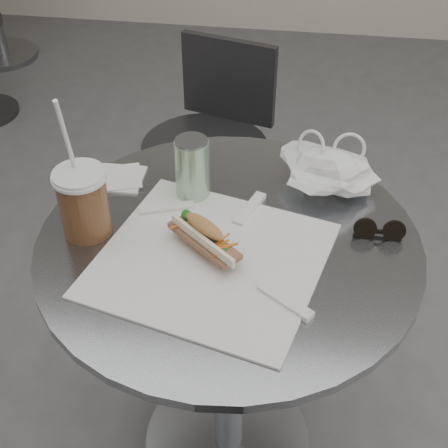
# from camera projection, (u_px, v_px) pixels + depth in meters

# --- Properties ---
(cafe_table) EXTENTS (0.76, 0.76, 0.74)m
(cafe_table) POSITION_uv_depth(u_px,v_px,m) (228.00, 331.00, 1.40)
(cafe_table) COLOR slate
(cafe_table) RESTS_ON ground
(chair_far) EXTENTS (0.41, 0.44, 0.76)m
(chair_far) POSITION_uv_depth(u_px,v_px,m) (211.00, 175.00, 2.08)
(chair_far) COLOR #313134
(chair_far) RESTS_ON ground
(sandwich_paper) EXTENTS (0.49, 0.47, 0.00)m
(sandwich_paper) POSITION_uv_depth(u_px,v_px,m) (211.00, 259.00, 1.18)
(sandwich_paper) COLOR white
(sandwich_paper) RESTS_ON cafe_table
(banh_mi) EXTENTS (0.20, 0.19, 0.07)m
(banh_mi) POSITION_uv_depth(u_px,v_px,m) (204.00, 238.00, 1.18)
(banh_mi) COLOR #AB7841
(banh_mi) RESTS_ON sandwich_paper
(iced_coffee) EXTENTS (0.10, 0.10, 0.30)m
(iced_coffee) POSITION_uv_depth(u_px,v_px,m) (83.00, 201.00, 1.20)
(iced_coffee) COLOR brown
(iced_coffee) RESTS_ON cafe_table
(sunglasses) EXTENTS (0.10, 0.02, 0.05)m
(sunglasses) POSITION_uv_depth(u_px,v_px,m) (379.00, 230.00, 1.22)
(sunglasses) COLOR black
(sunglasses) RESTS_ON cafe_table
(plastic_bag) EXTENTS (0.23, 0.20, 0.10)m
(plastic_bag) POSITION_uv_depth(u_px,v_px,m) (327.00, 172.00, 1.32)
(plastic_bag) COLOR white
(plastic_bag) RESTS_ON cafe_table
(napkin_stack) EXTENTS (0.12, 0.12, 0.01)m
(napkin_stack) POSITION_uv_depth(u_px,v_px,m) (120.00, 178.00, 1.38)
(napkin_stack) COLOR white
(napkin_stack) RESTS_ON cafe_table
(drink_can) EXTENTS (0.07, 0.07, 0.14)m
(drink_can) POSITION_uv_depth(u_px,v_px,m) (192.00, 168.00, 1.29)
(drink_can) COLOR #64A45F
(drink_can) RESTS_ON cafe_table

